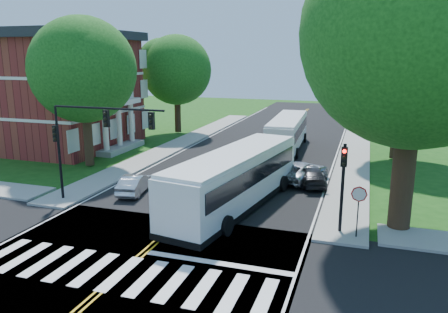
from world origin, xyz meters
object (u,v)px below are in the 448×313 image
at_px(signal_ne, 343,176).
at_px(bus_follow, 287,133).
at_px(hatchback, 135,184).
at_px(signal_nw, 90,132).
at_px(bus_lead, 236,178).
at_px(suv, 302,171).
at_px(dark_sedan, 312,176).

bearing_deg(signal_ne, bus_follow, 107.67).
bearing_deg(hatchback, signal_nw, 55.94).
bearing_deg(bus_lead, bus_follow, -80.70).
bearing_deg(signal_nw, suv, 38.67).
bearing_deg(bus_lead, signal_nw, 24.03).
xyz_separation_m(signal_ne, dark_sedan, (-2.36, 7.99, -2.36)).
relative_size(signal_ne, bus_follow, 0.37).
distance_m(signal_ne, suv, 9.56).
bearing_deg(signal_nw, hatchback, 66.37).
bearing_deg(bus_follow, signal_nw, 64.10).
relative_size(signal_ne, bus_lead, 0.34).
bearing_deg(bus_lead, suv, -104.16).
distance_m(signal_ne, dark_sedan, 8.65).
distance_m(bus_lead, bus_follow, 16.71).
relative_size(bus_lead, dark_sedan, 3.18).
xyz_separation_m(hatchback, dark_sedan, (10.53, 5.34, -0.02)).
height_order(bus_follow, hatchback, bus_follow).
relative_size(signal_nw, dark_sedan, 1.74).
bearing_deg(signal_ne, signal_nw, -179.95).
xyz_separation_m(bus_lead, hatchback, (-6.88, 0.55, -1.13)).
height_order(hatchback, suv, suv).
relative_size(signal_nw, bus_follow, 0.61).
distance_m(signal_nw, hatchback, 4.74).
height_order(signal_nw, hatchback, signal_nw).
height_order(bus_follow, dark_sedan, bus_follow).
bearing_deg(bus_follow, signal_ne, 104.98).
xyz_separation_m(signal_ne, hatchback, (-12.89, 2.64, -2.34)).
distance_m(signal_nw, signal_ne, 14.13).
relative_size(bus_follow, dark_sedan, 2.86).
height_order(signal_nw, signal_ne, signal_nw).
bearing_deg(signal_nw, signal_ne, 0.05).
relative_size(hatchback, suv, 0.76).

